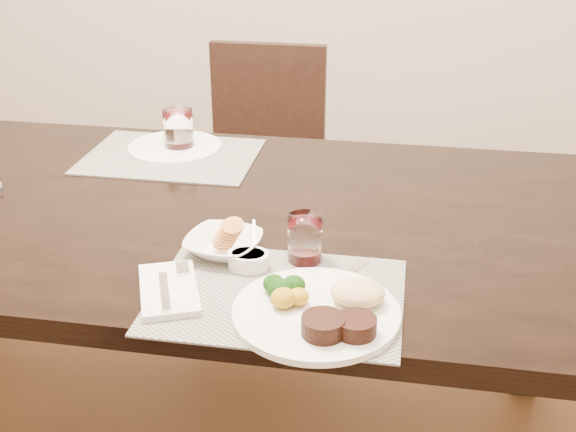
% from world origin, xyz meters
% --- Properties ---
extents(dining_table, '(2.00, 1.00, 0.75)m').
position_xyz_m(dining_table, '(0.00, 0.00, 0.67)').
color(dining_table, black).
rests_on(dining_table, ground).
extents(chair_far, '(0.42, 0.42, 0.90)m').
position_xyz_m(chair_far, '(0.00, 0.93, 0.50)').
color(chair_far, black).
rests_on(chair_far, ground).
extents(placemat_near, '(0.46, 0.34, 0.00)m').
position_xyz_m(placemat_near, '(0.30, -0.36, 0.75)').
color(placemat_near, gray).
rests_on(placemat_near, dining_table).
extents(placemat_far, '(0.46, 0.34, 0.00)m').
position_xyz_m(placemat_far, '(-0.12, 0.29, 0.75)').
color(placemat_far, gray).
rests_on(placemat_far, dining_table).
extents(dinner_plate, '(0.30, 0.30, 0.05)m').
position_xyz_m(dinner_plate, '(0.39, -0.42, 0.77)').
color(dinner_plate, white).
rests_on(dinner_plate, placemat_near).
extents(napkin_fork, '(0.17, 0.21, 0.02)m').
position_xyz_m(napkin_fork, '(0.10, -0.38, 0.76)').
color(napkin_fork, silver).
rests_on(napkin_fork, placemat_near).
extents(steak_knife, '(0.08, 0.21, 0.01)m').
position_xyz_m(steak_knife, '(0.42, -0.34, 0.76)').
color(steak_knife, silver).
rests_on(steak_knife, placemat_near).
extents(cracker_bowl, '(0.17, 0.17, 0.07)m').
position_xyz_m(cracker_bowl, '(0.16, -0.22, 0.77)').
color(cracker_bowl, white).
rests_on(cracker_bowl, placemat_near).
extents(sauce_ramekin, '(0.08, 0.12, 0.07)m').
position_xyz_m(sauce_ramekin, '(0.22, -0.27, 0.77)').
color(sauce_ramekin, white).
rests_on(sauce_ramekin, placemat_near).
extents(wine_glass_near, '(0.07, 0.07, 0.10)m').
position_xyz_m(wine_glass_near, '(0.33, -0.22, 0.80)').
color(wine_glass_near, white).
rests_on(wine_glass_near, placemat_near).
extents(far_plate, '(0.26, 0.26, 0.01)m').
position_xyz_m(far_plate, '(-0.12, 0.34, 0.76)').
color(far_plate, white).
rests_on(far_plate, placemat_far).
extents(wine_glass_far, '(0.08, 0.08, 0.11)m').
position_xyz_m(wine_glass_far, '(-0.11, 0.34, 0.80)').
color(wine_glass_far, white).
rests_on(wine_glass_far, placemat_far).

